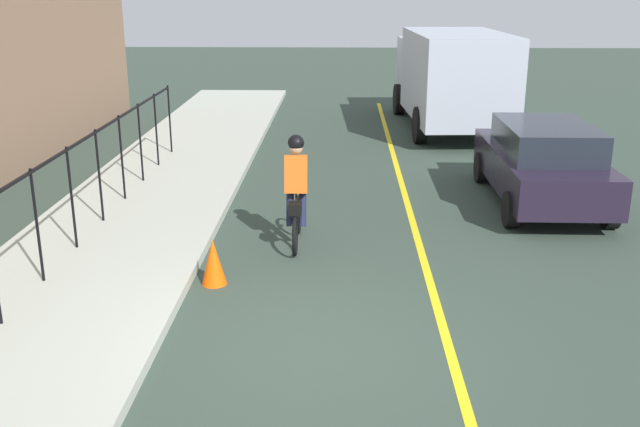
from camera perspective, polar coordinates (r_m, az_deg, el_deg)
The scene contains 8 objects.
ground_plane at distance 8.65m, azimuth -0.59°, elevation -10.75°, with size 80.00×80.00×0.00m, color #324137.
lane_line_centre at distance 8.74m, azimuth 10.14°, elevation -10.72°, with size 36.00×0.12×0.01m, color yellow.
sidewalk at distance 9.38m, azimuth -22.12°, elevation -9.28°, with size 40.00×3.20×0.15m, color #ABB0A3.
iron_fence at distance 9.95m, azimuth -22.80°, elevation -0.34°, with size 17.29×0.04×1.60m.
cyclist_lead at distance 11.66m, azimuth -1.86°, elevation 1.72°, with size 1.71×0.36×1.83m.
patrol_sedan at distance 14.56m, azimuth 16.92°, elevation 3.87°, with size 4.41×1.94×1.58m.
box_truck_background at distance 21.39m, azimuth 10.17°, elevation 10.57°, with size 6.82×2.82×2.78m.
traffic_cone_near at distance 10.44m, azimuth -8.30°, elevation -3.74°, with size 0.36×0.36×0.67m, color #FE5408.
Camera 1 is at (-7.60, -0.31, 4.13)m, focal length 41.08 mm.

